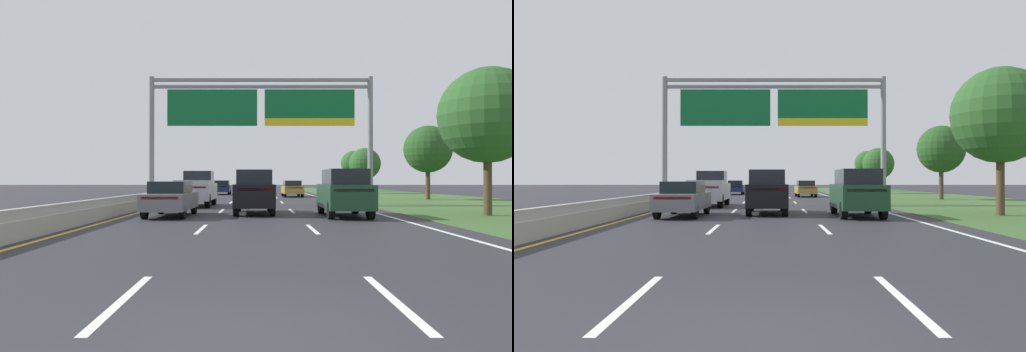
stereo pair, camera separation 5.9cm
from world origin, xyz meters
TOP-DOWN VIEW (x-y plane):
  - ground_plane at (0.00, 35.00)m, footprint 220.00×220.00m
  - lane_striping at (0.00, 34.54)m, footprint 11.96×106.00m
  - grass_verge_right at (13.95, 35.00)m, footprint 14.00×110.00m
  - median_barrier_concrete at (-6.60, 35.00)m, footprint 0.60×110.00m
  - overhead_sign_gantry at (0.30, 25.93)m, footprint 15.06×0.42m
  - pickup_truck_silver at (-3.69, 23.84)m, footprint 2.04×5.41m
  - car_black_centre_lane_suv at (-0.12, 17.52)m, footprint 1.92×4.71m
  - car_darkgreen_right_lane_suv at (3.93, 15.84)m, footprint 1.97×4.73m
  - car_gold_right_lane_sedan at (3.48, 39.72)m, footprint 1.92×4.44m
  - car_navy_left_lane_sedan at (-3.82, 46.69)m, footprint 1.85×4.41m
  - car_grey_left_lane_sedan at (-3.86, 15.87)m, footprint 1.92×4.44m
  - roadside_tree_near at (10.55, 16.15)m, footprint 4.38×4.38m
  - roadside_tree_mid at (14.26, 33.34)m, footprint 3.92×3.92m
  - roadside_tree_far at (13.17, 50.83)m, footprint 3.81×3.81m
  - roadside_tree_distant at (14.36, 62.92)m, footprint 3.69×3.69m

SIDE VIEW (x-z plane):
  - ground_plane at x=0.00m, z-range 0.00..0.00m
  - lane_striping at x=0.00m, z-range 0.00..0.01m
  - grass_verge_right at x=13.95m, z-range 0.00..0.02m
  - median_barrier_concrete at x=-6.60m, z-range -0.07..0.78m
  - car_gold_right_lane_sedan at x=3.48m, z-range 0.03..1.60m
  - car_navy_left_lane_sedan at x=-3.82m, z-range 0.03..1.60m
  - car_grey_left_lane_sedan at x=-3.86m, z-range 0.03..1.60m
  - pickup_truck_silver at x=-3.69m, z-range -0.03..2.17m
  - car_black_centre_lane_suv at x=-0.12m, z-range 0.04..2.15m
  - car_darkgreen_right_lane_suv at x=3.93m, z-range 0.04..2.15m
  - roadside_tree_far at x=13.17m, z-range 0.84..6.36m
  - roadside_tree_distant at x=14.36m, z-range 1.10..7.03m
  - roadside_tree_mid at x=14.26m, z-range 1.10..7.26m
  - roadside_tree_near at x=10.55m, z-range 1.19..7.97m
  - overhead_sign_gantry at x=0.30m, z-range 1.83..10.41m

